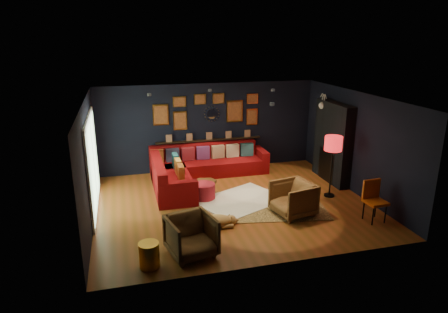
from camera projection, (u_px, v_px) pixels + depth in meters
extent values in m
plane|color=brown|center=(233.00, 204.00, 9.75)|extent=(6.50, 6.50, 0.00)
plane|color=black|center=(208.00, 127.00, 11.90)|extent=(6.50, 0.00, 6.50)
plane|color=black|center=(278.00, 197.00, 6.82)|extent=(6.50, 0.00, 6.50)
plane|color=black|center=(89.00, 164.00, 8.58)|extent=(0.00, 5.50, 5.50)
plane|color=black|center=(356.00, 143.00, 10.15)|extent=(0.00, 5.50, 5.50)
plane|color=silver|center=(234.00, 97.00, 8.98)|extent=(6.50, 6.50, 0.00)
cube|color=maroon|center=(206.00, 167.00, 11.72)|extent=(3.20, 0.95, 0.42)
cube|color=maroon|center=(203.00, 150.00, 11.92)|extent=(3.20, 0.24, 0.46)
cube|color=maroon|center=(261.00, 159.00, 12.09)|extent=(0.22, 0.95, 0.64)
cube|color=maroon|center=(173.00, 184.00, 10.43)|extent=(0.95, 2.20, 0.42)
cube|color=maroon|center=(158.00, 170.00, 10.22)|extent=(0.24, 2.20, 0.46)
cube|color=maroon|center=(178.00, 194.00, 9.47)|extent=(0.95, 0.22, 0.64)
cube|color=#AA4E24|center=(157.00, 156.00, 11.39)|extent=(0.38, 0.14, 0.38)
cube|color=#2D2B48|center=(172.00, 155.00, 11.50)|extent=(0.38, 0.14, 0.38)
cube|color=maroon|center=(188.00, 154.00, 11.61)|extent=(0.38, 0.14, 0.38)
cube|color=#642A5F|center=(203.00, 153.00, 11.72)|extent=(0.38, 0.14, 0.38)
cube|color=tan|center=(218.00, 152.00, 11.83)|extent=(0.38, 0.14, 0.38)
cube|color=beige|center=(232.00, 151.00, 11.94)|extent=(0.38, 0.14, 0.38)
cube|color=#28535D|center=(247.00, 150.00, 12.05)|extent=(0.38, 0.14, 0.38)
cube|color=#185063|center=(175.00, 161.00, 11.00)|extent=(0.14, 0.38, 0.38)
cube|color=#C58331|center=(178.00, 166.00, 10.53)|extent=(0.14, 0.38, 0.38)
cube|color=#95481B|center=(181.00, 172.00, 10.07)|extent=(0.14, 0.38, 0.38)
cube|color=black|center=(209.00, 140.00, 11.95)|extent=(3.20, 0.12, 0.04)
cube|color=gold|center=(161.00, 115.00, 11.40)|extent=(0.45, 0.03, 0.60)
cube|color=#A65B27|center=(161.00, 115.00, 11.39)|extent=(0.38, 0.01, 0.51)
cube|color=gold|center=(180.00, 121.00, 11.60)|extent=(0.40, 0.03, 0.55)
cube|color=#A65B27|center=(180.00, 121.00, 11.58)|extent=(0.34, 0.01, 0.47)
cube|color=gold|center=(179.00, 102.00, 11.43)|extent=(0.38, 0.03, 0.30)
cube|color=#A65B27|center=(180.00, 102.00, 11.42)|extent=(0.32, 0.01, 0.25)
cube|color=gold|center=(235.00, 111.00, 11.93)|extent=(0.50, 0.03, 0.65)
cube|color=#A65B27|center=(235.00, 111.00, 11.92)|extent=(0.42, 0.01, 0.55)
cube|color=gold|center=(252.00, 117.00, 12.13)|extent=(0.35, 0.03, 0.50)
cube|color=#A65B27|center=(252.00, 117.00, 12.11)|extent=(0.30, 0.01, 0.42)
cube|color=gold|center=(252.00, 99.00, 11.96)|extent=(0.35, 0.03, 0.30)
cube|color=#A65B27|center=(252.00, 99.00, 11.95)|extent=(0.30, 0.01, 0.25)
cube|color=gold|center=(200.00, 99.00, 11.56)|extent=(0.35, 0.03, 0.30)
cube|color=#A65B27|center=(200.00, 99.00, 11.55)|extent=(0.30, 0.01, 0.25)
cube|color=gold|center=(218.00, 98.00, 11.69)|extent=(0.35, 0.03, 0.30)
cube|color=#A65B27|center=(219.00, 99.00, 11.68)|extent=(0.30, 0.01, 0.25)
cylinder|color=silver|center=(212.00, 114.00, 11.78)|extent=(0.28, 0.03, 0.28)
cone|color=gold|center=(219.00, 114.00, 11.83)|extent=(0.03, 0.16, 0.03)
cone|color=gold|center=(219.00, 111.00, 11.80)|extent=(0.04, 0.16, 0.04)
cone|color=gold|center=(217.00, 108.00, 11.77)|extent=(0.04, 0.16, 0.04)
cone|color=gold|center=(215.00, 107.00, 11.74)|extent=(0.04, 0.16, 0.04)
cone|color=gold|center=(212.00, 107.00, 11.71)|extent=(0.03, 0.16, 0.03)
cone|color=gold|center=(209.00, 107.00, 11.70)|extent=(0.04, 0.16, 0.04)
cone|color=gold|center=(207.00, 109.00, 11.70)|extent=(0.04, 0.16, 0.04)
cone|color=gold|center=(205.00, 111.00, 11.71)|extent=(0.04, 0.16, 0.04)
cone|color=gold|center=(205.00, 114.00, 11.73)|extent=(0.03, 0.16, 0.03)
cone|color=gold|center=(205.00, 117.00, 11.76)|extent=(0.04, 0.16, 0.04)
cone|color=gold|center=(207.00, 119.00, 11.79)|extent=(0.04, 0.16, 0.04)
cone|color=gold|center=(209.00, 121.00, 11.82)|extent=(0.04, 0.16, 0.04)
cone|color=gold|center=(212.00, 121.00, 11.85)|extent=(0.03, 0.16, 0.03)
cone|color=gold|center=(215.00, 121.00, 11.86)|extent=(0.04, 0.16, 0.04)
cone|color=gold|center=(217.00, 119.00, 11.86)|extent=(0.04, 0.16, 0.04)
cone|color=gold|center=(219.00, 116.00, 11.85)|extent=(0.04, 0.16, 0.04)
cube|color=black|center=(333.00, 142.00, 11.00)|extent=(0.30, 1.60, 2.20)
cube|color=black|center=(329.00, 165.00, 11.18)|extent=(0.20, 0.80, 0.90)
cone|color=white|center=(329.00, 105.00, 11.20)|extent=(0.35, 0.28, 0.28)
sphere|color=white|center=(322.00, 105.00, 11.15)|extent=(0.20, 0.20, 0.20)
cylinder|color=white|center=(324.00, 100.00, 11.05)|extent=(0.02, 0.10, 0.28)
cylinder|color=white|center=(322.00, 99.00, 11.16)|extent=(0.02, 0.10, 0.28)
cube|color=white|center=(93.00, 164.00, 9.20)|extent=(0.04, 2.80, 2.20)
cube|color=#A7D1A0|center=(94.00, 164.00, 9.20)|extent=(0.01, 2.60, 2.00)
cube|color=white|center=(94.00, 164.00, 9.21)|extent=(0.02, 0.06, 2.00)
cylinder|color=black|center=(149.00, 95.00, 9.66)|extent=(0.10, 0.10, 0.06)
cylinder|color=black|center=(210.00, 90.00, 10.42)|extent=(0.10, 0.10, 0.06)
cylinder|color=black|center=(273.00, 90.00, 10.43)|extent=(0.10, 0.10, 0.06)
cylinder|color=black|center=(272.00, 104.00, 8.39)|extent=(0.10, 0.10, 0.06)
cube|color=white|center=(241.00, 200.00, 9.91)|extent=(2.42, 2.16, 0.03)
cube|color=tan|center=(269.00, 205.00, 9.66)|extent=(2.88, 2.28, 0.01)
cylinder|color=brown|center=(199.00, 191.00, 10.04)|extent=(0.09, 0.09, 0.29)
cylinder|color=brown|center=(210.00, 190.00, 10.11)|extent=(0.09, 0.09, 0.29)
cylinder|color=brown|center=(202.00, 187.00, 10.36)|extent=(0.09, 0.09, 0.29)
cylinder|color=maroon|center=(204.00, 191.00, 9.97)|extent=(0.57, 0.57, 0.37)
imported|color=#AC6D36|center=(191.00, 234.00, 7.39)|extent=(0.98, 0.94, 0.85)
imported|color=#AC6D36|center=(293.00, 197.00, 9.05)|extent=(0.93, 0.97, 0.86)
cylinder|color=gold|center=(149.00, 255.00, 7.06)|extent=(0.37, 0.37, 0.46)
cylinder|color=black|center=(373.00, 216.00, 8.59)|extent=(0.03, 0.03, 0.45)
cylinder|color=black|center=(385.00, 214.00, 8.69)|extent=(0.03, 0.03, 0.45)
cylinder|color=black|center=(363.00, 210.00, 8.89)|extent=(0.03, 0.03, 0.45)
cylinder|color=black|center=(376.00, 208.00, 8.98)|extent=(0.03, 0.03, 0.45)
cube|color=#FB5F16|center=(375.00, 202.00, 8.72)|extent=(0.46, 0.46, 0.06)
cube|color=#FB5F16|center=(371.00, 189.00, 8.82)|extent=(0.43, 0.08, 0.43)
cylinder|color=black|center=(329.00, 195.00, 10.20)|extent=(0.26, 0.26, 0.04)
cylinder|color=black|center=(331.00, 171.00, 10.00)|extent=(0.04, 0.04, 1.28)
cylinder|color=red|center=(333.00, 143.00, 9.79)|extent=(0.43, 0.43, 0.36)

